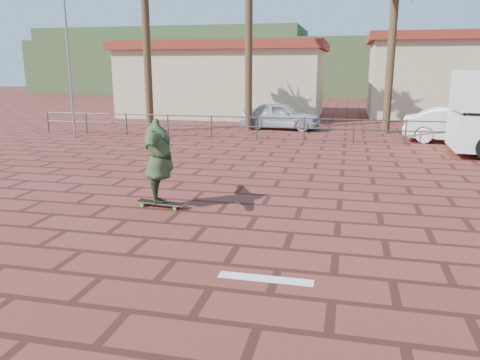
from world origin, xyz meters
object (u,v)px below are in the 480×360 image
Objects in this scene: skateboarder at (159,161)px; car_white at (459,126)px; car_silver at (281,116)px; longboard at (161,203)px.

skateboarder reaches higher than car_white.
car_silver is at bearing 78.07° from car_white.
car_white reaches higher than car_silver.
car_silver is at bearing 93.35° from longboard.
skateboarder is 13.95m from car_silver.
skateboarder reaches higher than car_silver.
skateboarder is at bearing 151.17° from car_white.
skateboarder is 0.53× the size of car_white.
car_silver is 0.91× the size of car_white.
longboard is at bearing 98.00° from skateboarder.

